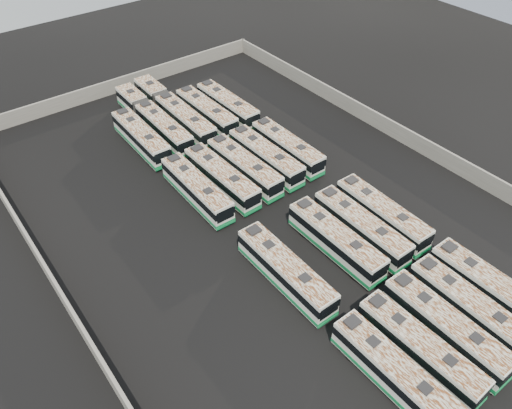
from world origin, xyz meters
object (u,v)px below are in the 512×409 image
at_px(bus_front_right, 469,308).
at_px(bus_midfront_far_left, 286,271).
at_px(bus_front_far_right, 491,290).
at_px(bus_midfront_far_right, 382,214).
at_px(bus_midfront_right, 361,227).
at_px(bus_midback_right, 266,157).
at_px(bus_front_far_left, 395,374).
at_px(bus_midback_far_right, 287,147).
at_px(bus_back_right, 207,112).
at_px(bus_back_far_left, 141,137).
at_px(bus_midback_center, 244,167).
at_px(bus_back_far_right, 227,105).
at_px(bus_front_center, 445,327).
at_px(bus_midback_left, 222,178).
at_px(bus_back_center, 174,110).
at_px(bus_front_left, 420,349).
at_px(bus_midback_far_left, 197,189).
at_px(bus_back_left, 153,119).
at_px(bus_midfront_center, 336,240).

distance_m(bus_front_right, bus_midfront_far_left, 16.13).
relative_size(bus_front_far_right, bus_midfront_far_right, 1.02).
distance_m(bus_midfront_right, bus_midback_right, 15.38).
distance_m(bus_front_far_left, bus_midfront_far_right, 18.37).
distance_m(bus_midback_far_right, bus_back_right, 13.35).
bearing_deg(bus_midback_far_right, bus_back_right, 104.26).
relative_size(bus_front_far_left, bus_back_far_left, 0.98).
relative_size(bus_midback_center, bus_back_right, 1.00).
relative_size(bus_midfront_right, bus_back_far_right, 1.00).
xyz_separation_m(bus_midfront_far_left, bus_midback_center, (6.52, 15.16, -0.03)).
relative_size(bus_front_center, bus_midback_left, 1.00).
xyz_separation_m(bus_midfront_far_left, bus_midfront_right, (9.80, -0.17, -0.03)).
bearing_deg(bus_midback_far_right, bus_back_far_right, 90.02).
bearing_deg(bus_back_center, bus_front_right, -84.92).
xyz_separation_m(bus_front_left, bus_midfront_right, (6.53, 12.58, 0.04)).
xyz_separation_m(bus_midback_far_left, bus_midback_left, (3.34, 0.01, 0.01)).
height_order(bus_back_left, bus_back_center, bus_back_center).
height_order(bus_front_left, bus_back_far_left, bus_back_far_left).
xyz_separation_m(bus_midback_far_left, bus_back_far_left, (-0.02, 12.91, 0.02)).
xyz_separation_m(bus_back_left, bus_back_center, (3.19, 0.08, 0.06)).
relative_size(bus_back_far_left, bus_back_center, 0.64).
height_order(bus_midfront_center, bus_midback_far_right, bus_midfront_center).
bearing_deg(bus_midfront_right, bus_back_right, 90.66).
bearing_deg(bus_back_far_left, bus_midfront_right, -69.72).
bearing_deg(bus_front_far_right, bus_midfront_far_left, 135.42).
bearing_deg(bus_back_left, bus_back_center, 2.25).
relative_size(bus_front_far_right, bus_midfront_far_left, 1.00).
height_order(bus_front_right, bus_midfront_center, bus_midfront_center).
bearing_deg(bus_midback_far_right, bus_midfront_right, -102.08).
relative_size(bus_midback_far_left, bus_midback_far_right, 1.02).
distance_m(bus_front_left, bus_back_far_left, 40.92).
height_order(bus_midfront_center, bus_midback_left, bus_midback_left).
relative_size(bus_front_far_right, bus_midfront_center, 1.01).
distance_m(bus_front_left, bus_front_far_right, 9.78).
bearing_deg(bus_midback_far_left, bus_back_right, 53.74).
bearing_deg(bus_back_left, bus_back_far_right, -17.24).
relative_size(bus_front_far_left, bus_front_right, 0.99).
bearing_deg(bus_midback_left, bus_midback_far_right, -0.78).
distance_m(bus_midfront_far_left, bus_midback_right, 18.06).
distance_m(bus_midfront_far_left, bus_back_left, 31.31).
bearing_deg(bus_midback_far_left, bus_front_left, -82.30).
relative_size(bus_back_far_left, bus_back_right, 1.01).
distance_m(bus_front_left, bus_midfront_center, 13.21).
distance_m(bus_front_far_left, bus_front_right, 9.85).
height_order(bus_front_far_left, bus_back_far_right, bus_back_far_right).
bearing_deg(bus_back_left, bus_front_left, -89.21).
xyz_separation_m(bus_front_left, bus_front_center, (3.27, -0.02, 0.05)).
xyz_separation_m(bus_front_far_right, bus_midback_left, (-9.77, 27.95, -0.02)).
distance_m(bus_back_left, bus_back_center, 3.19).
bearing_deg(bus_midback_far_left, bus_back_left, 79.07).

